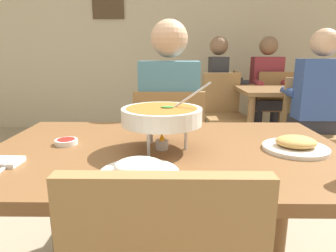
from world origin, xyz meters
TOP-DOWN VIEW (x-y plane):
  - cafe_rear_partition at (0.00, 3.36)m, footprint 10.00×0.10m
  - dining_table_main at (0.00, 0.00)m, footprint 1.37×0.87m
  - chair_diner_main at (-0.00, 0.72)m, footprint 0.44×0.44m
  - diner_main at (0.00, 0.75)m, footprint 0.40×0.45m
  - curry_bowl at (-0.02, -0.02)m, footprint 0.33×0.30m
  - rice_plate at (-0.08, -0.27)m, footprint 0.24×0.24m
  - appetizer_plate at (0.48, -0.02)m, footprint 0.24×0.24m
  - sauce_dish at (-0.41, 0.04)m, footprint 0.09×0.09m
  - napkin_folded at (-0.54, -0.18)m, footprint 0.12×0.08m
  - spoon_utensil at (-0.51, -0.23)m, footprint 0.02×0.17m
  - dining_table_far at (1.22, 2.03)m, footprint 1.00×0.80m
  - chair_bg_left at (0.69, 2.55)m, footprint 0.49×0.49m
  - chair_bg_middle at (1.24, 1.50)m, footprint 0.49×0.49m
  - chair_bg_right at (1.26, 2.56)m, footprint 0.46×0.46m
  - chair_bg_corner at (0.59, 2.17)m, footprint 0.48×0.48m
  - patron_bg_left at (0.61, 2.56)m, footprint 0.45×0.40m
  - patron_bg_middle at (1.25, 1.43)m, footprint 0.40×0.45m
  - patron_bg_right at (1.18, 2.56)m, footprint 0.40×0.45m

SIDE VIEW (x-z plane):
  - chair_diner_main at x=0.00m, z-range 0.06..0.96m
  - chair_bg_left at x=0.69m, z-range 0.06..0.96m
  - chair_bg_middle at x=1.24m, z-range 0.06..0.96m
  - chair_bg_right at x=1.26m, z-range 0.06..0.96m
  - chair_bg_corner at x=0.59m, z-range 0.06..0.96m
  - dining_table_far at x=1.22m, z-range 0.24..1.00m
  - dining_table_main at x=0.00m, z-range 0.27..1.03m
  - diner_main at x=0.00m, z-range 0.09..1.40m
  - patron_bg_left at x=0.61m, z-range 0.09..1.40m
  - patron_bg_middle at x=1.25m, z-range 0.09..1.40m
  - patron_bg_right at x=1.18m, z-range 0.09..1.40m
  - spoon_utensil at x=-0.51m, z-range 0.76..0.77m
  - napkin_folded at x=-0.54m, z-range 0.76..0.78m
  - sauce_dish at x=-0.41m, z-range 0.76..0.78m
  - rice_plate at x=-0.08m, z-range 0.75..0.81m
  - appetizer_plate at x=0.48m, z-range 0.75..0.81m
  - curry_bowl at x=-0.02m, z-range 0.76..1.02m
  - cafe_rear_partition at x=0.00m, z-range 0.00..3.00m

